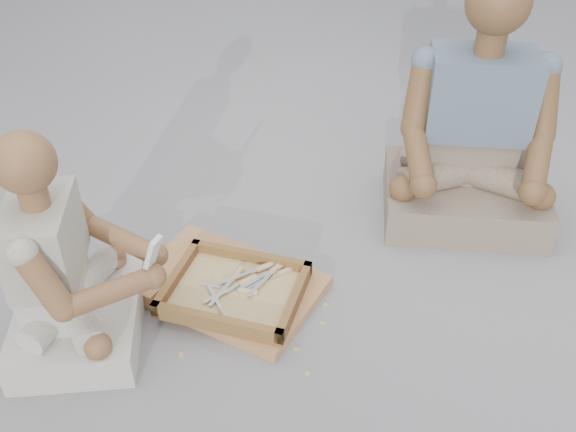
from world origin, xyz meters
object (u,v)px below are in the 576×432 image
(carved_panel, at_px, (227,286))
(tool_tray, at_px, (235,291))
(companion, at_px, (473,144))
(craftsman, at_px, (67,276))

(carved_panel, xyz_separation_m, tool_tray, (0.05, -0.06, 0.04))
(carved_panel, distance_m, companion, 1.14)
(tool_tray, height_order, companion, companion)
(carved_panel, height_order, craftsman, craftsman)
(craftsman, bearing_deg, carved_panel, 108.37)
(tool_tray, xyz_separation_m, craftsman, (-0.47, -0.27, 0.20))
(craftsman, bearing_deg, tool_tray, 100.00)
(carved_panel, distance_m, tool_tray, 0.09)
(tool_tray, distance_m, craftsman, 0.58)
(carved_panel, xyz_separation_m, companion, (0.81, 0.73, 0.32))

